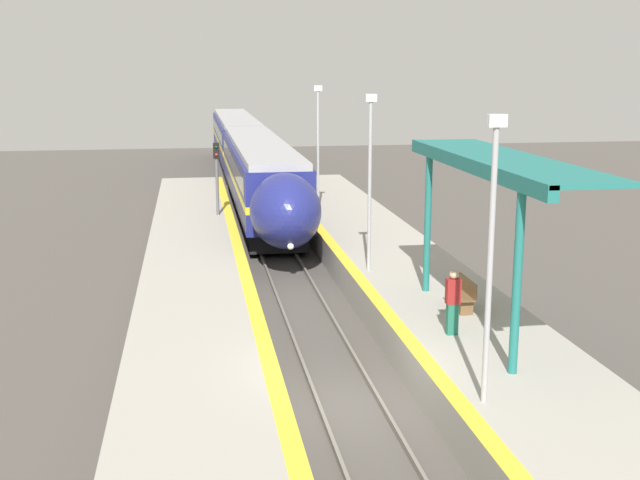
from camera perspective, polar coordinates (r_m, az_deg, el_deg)
ground_plane at (r=18.89m, az=2.13°, el=-11.80°), size 120.00×120.00×0.00m
rail_left at (r=18.75m, az=-0.07°, el=-11.74°), size 0.08×90.00×0.15m
rail_right at (r=19.01m, az=4.30°, el=-11.42°), size 0.08×90.00×0.15m
train at (r=49.77m, az=-5.20°, el=6.02°), size 2.81×43.81×3.96m
platform_right at (r=19.69m, az=12.77°, el=-9.46°), size 4.11×64.00×1.03m
platform_left at (r=18.37m, az=-8.49°, el=-10.91°), size 3.59×64.00×1.03m
platform_bench at (r=22.75m, az=10.16°, el=-3.76°), size 0.44×1.43×0.89m
person_waiting at (r=20.53m, az=9.42°, el=-4.33°), size 0.36×0.22×1.68m
railway_signal at (r=36.66m, az=-7.33°, el=4.27°), size 0.28×0.28×4.30m
lamppost_near at (r=15.97m, az=12.06°, el=-0.26°), size 0.36×0.20×5.79m
lamppost_mid at (r=26.14m, az=3.57°, el=4.83°), size 0.36×0.20×5.79m
lamppost_far at (r=36.66m, az=-0.15°, el=7.02°), size 0.36×0.20×5.79m
station_canopy at (r=20.80m, az=11.97°, el=4.90°), size 2.02×9.72×4.44m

